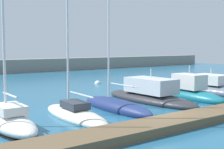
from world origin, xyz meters
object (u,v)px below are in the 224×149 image
object	(u,v)px
sailboat_white_second	(8,119)
sailboat_ivory_third	(75,113)
motorboat_slate_seventh	(213,89)
motorboat_teal_sixth	(190,92)
motorboat_charcoal_fifth	(149,95)
sailboat_navy_fourth	(116,106)
mooring_buoy_white	(98,84)

from	to	relation	value
sailboat_white_second	sailboat_ivory_third	world-z (taller)	sailboat_white_second
sailboat_ivory_third	motorboat_slate_seventh	xyz separation A→B (m)	(16.63, 1.13, 0.19)
motorboat_teal_sixth	motorboat_slate_seventh	distance (m)	4.44
sailboat_white_second	motorboat_charcoal_fifth	distance (m)	12.87
motorboat_charcoal_fifth	motorboat_teal_sixth	distance (m)	4.12
motorboat_slate_seventh	motorboat_charcoal_fifth	bearing A→B (deg)	85.18
sailboat_ivory_third	motorboat_teal_sixth	size ratio (longest dim) A/B	1.85
sailboat_navy_fourth	motorboat_slate_seventh	world-z (taller)	sailboat_navy_fourth
sailboat_navy_fourth	motorboat_slate_seventh	distance (m)	12.91
sailboat_navy_fourth	motorboat_teal_sixth	size ratio (longest dim) A/B	2.09
sailboat_white_second	motorboat_teal_sixth	distance (m)	16.73
sailboat_ivory_third	motorboat_teal_sixth	xyz separation A→B (m)	(12.25, 0.40, 0.29)
motorboat_charcoal_fifth	mooring_buoy_white	size ratio (longest dim) A/B	13.10
motorboat_slate_seventh	mooring_buoy_white	xyz separation A→B (m)	(-4.69, 13.96, -0.48)
sailboat_navy_fourth	motorboat_teal_sixth	distance (m)	8.51
sailboat_white_second	sailboat_navy_fourth	size ratio (longest dim) A/B	1.08
motorboat_slate_seventh	motorboat_teal_sixth	bearing A→B (deg)	97.66
sailboat_white_second	mooring_buoy_white	bearing A→B (deg)	-46.80
sailboat_navy_fourth	mooring_buoy_white	world-z (taller)	sailboat_navy_fourth
mooring_buoy_white	sailboat_white_second	bearing A→B (deg)	-137.42
motorboat_slate_seventh	sailboat_navy_fourth	bearing A→B (deg)	91.56
sailboat_white_second	sailboat_ivory_third	xyz separation A→B (m)	(4.48, -0.00, -0.24)
sailboat_ivory_third	motorboat_slate_seventh	world-z (taller)	sailboat_ivory_third
sailboat_navy_fourth	mooring_buoy_white	size ratio (longest dim) A/B	19.60
sailboat_white_second	sailboat_navy_fourth	world-z (taller)	sailboat_white_second
sailboat_white_second	motorboat_charcoal_fifth	bearing A→B (deg)	-82.36
motorboat_charcoal_fifth	motorboat_slate_seventh	distance (m)	8.34
motorboat_charcoal_fifth	motorboat_slate_seventh	bearing A→B (deg)	-94.77
motorboat_teal_sixth	motorboat_slate_seventh	size ratio (longest dim) A/B	0.82
sailboat_white_second	motorboat_charcoal_fifth	world-z (taller)	sailboat_white_second
sailboat_navy_fourth	mooring_buoy_white	xyz separation A→B (m)	(8.20, 14.70, -0.31)
sailboat_white_second	motorboat_slate_seventh	world-z (taller)	sailboat_white_second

